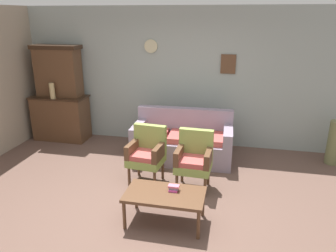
{
  "coord_description": "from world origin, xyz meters",
  "views": [
    {
      "loc": [
        1.1,
        -3.66,
        2.54
      ],
      "look_at": [
        0.06,
        1.12,
        0.85
      ],
      "focal_mm": 34.66,
      "sensor_mm": 36.0,
      "label": 1
    }
  ],
  "objects_px": {
    "side_cabinet": "(61,118)",
    "armchair_row_middle": "(147,152)",
    "floral_couch": "(183,142)",
    "armchair_by_doorway": "(194,158)",
    "book_stack_on_table": "(174,188)",
    "floor_vase_by_wall": "(335,143)",
    "vase_on_cabinet": "(52,91)",
    "coffee_table": "(165,196)"
  },
  "relations": [
    {
      "from": "side_cabinet",
      "to": "armchair_row_middle",
      "type": "distance_m",
      "value": 2.7
    },
    {
      "from": "floral_couch",
      "to": "armchair_by_doorway",
      "type": "height_order",
      "value": "same"
    },
    {
      "from": "armchair_by_doorway",
      "to": "book_stack_on_table",
      "type": "relative_size",
      "value": 6.48
    },
    {
      "from": "armchair_by_doorway",
      "to": "floor_vase_by_wall",
      "type": "xyz_separation_m",
      "value": [
        2.31,
        1.38,
        -0.1
      ]
    },
    {
      "from": "armchair_row_middle",
      "to": "armchair_by_doorway",
      "type": "distance_m",
      "value": 0.75
    },
    {
      "from": "book_stack_on_table",
      "to": "floor_vase_by_wall",
      "type": "height_order",
      "value": "floor_vase_by_wall"
    },
    {
      "from": "floral_couch",
      "to": "book_stack_on_table",
      "type": "bearing_deg",
      "value": -83.73
    },
    {
      "from": "side_cabinet",
      "to": "book_stack_on_table",
      "type": "height_order",
      "value": "side_cabinet"
    },
    {
      "from": "armchair_by_doorway",
      "to": "book_stack_on_table",
      "type": "bearing_deg",
      "value": -99.11
    },
    {
      "from": "armchair_row_middle",
      "to": "vase_on_cabinet",
      "type": "bearing_deg",
      "value": 151.7
    },
    {
      "from": "coffee_table",
      "to": "armchair_by_doorway",
      "type": "bearing_deg",
      "value": 76.18
    },
    {
      "from": "side_cabinet",
      "to": "vase_on_cabinet",
      "type": "height_order",
      "value": "vase_on_cabinet"
    },
    {
      "from": "floral_couch",
      "to": "floor_vase_by_wall",
      "type": "relative_size",
      "value": 2.26
    },
    {
      "from": "floor_vase_by_wall",
      "to": "side_cabinet",
      "type": "bearing_deg",
      "value": 178.93
    },
    {
      "from": "side_cabinet",
      "to": "armchair_by_doorway",
      "type": "bearing_deg",
      "value": -26.02
    },
    {
      "from": "floral_couch",
      "to": "armchair_row_middle",
      "type": "height_order",
      "value": "same"
    },
    {
      "from": "floral_couch",
      "to": "book_stack_on_table",
      "type": "relative_size",
      "value": 12.88
    },
    {
      "from": "coffee_table",
      "to": "side_cabinet",
      "type": "bearing_deg",
      "value": 138.98
    },
    {
      "from": "armchair_by_doorway",
      "to": "book_stack_on_table",
      "type": "distance_m",
      "value": 0.88
    },
    {
      "from": "coffee_table",
      "to": "floor_vase_by_wall",
      "type": "distance_m",
      "value": 3.46
    },
    {
      "from": "floor_vase_by_wall",
      "to": "coffee_table",
      "type": "bearing_deg",
      "value": -137.46
    },
    {
      "from": "armchair_row_middle",
      "to": "coffee_table",
      "type": "height_order",
      "value": "armchair_row_middle"
    },
    {
      "from": "side_cabinet",
      "to": "vase_on_cabinet",
      "type": "xyz_separation_m",
      "value": [
        -0.02,
        -0.19,
        0.62
      ]
    },
    {
      "from": "book_stack_on_table",
      "to": "vase_on_cabinet",
      "type": "bearing_deg",
      "value": 143.44
    },
    {
      "from": "armchair_row_middle",
      "to": "armchair_by_doorway",
      "type": "bearing_deg",
      "value": -3.96
    },
    {
      "from": "vase_on_cabinet",
      "to": "armchair_row_middle",
      "type": "relative_size",
      "value": 0.35
    },
    {
      "from": "side_cabinet",
      "to": "coffee_table",
      "type": "distance_m",
      "value": 3.72
    },
    {
      "from": "side_cabinet",
      "to": "book_stack_on_table",
      "type": "bearing_deg",
      "value": -39.06
    },
    {
      "from": "floral_couch",
      "to": "coffee_table",
      "type": "relative_size",
      "value": 1.79
    },
    {
      "from": "side_cabinet",
      "to": "floral_couch",
      "type": "xyz_separation_m",
      "value": [
        2.69,
        -0.49,
        -0.14
      ]
    },
    {
      "from": "vase_on_cabinet",
      "to": "armchair_by_doorway",
      "type": "bearing_deg",
      "value": -22.95
    },
    {
      "from": "armchair_by_doorway",
      "to": "floor_vase_by_wall",
      "type": "relative_size",
      "value": 1.14
    },
    {
      "from": "vase_on_cabinet",
      "to": "book_stack_on_table",
      "type": "distance_m",
      "value": 3.69
    },
    {
      "from": "vase_on_cabinet",
      "to": "coffee_table",
      "type": "distance_m",
      "value": 3.68
    },
    {
      "from": "book_stack_on_table",
      "to": "armchair_by_doorway",
      "type": "bearing_deg",
      "value": 80.89
    },
    {
      "from": "book_stack_on_table",
      "to": "side_cabinet",
      "type": "bearing_deg",
      "value": 140.94
    },
    {
      "from": "armchair_row_middle",
      "to": "book_stack_on_table",
      "type": "height_order",
      "value": "armchair_row_middle"
    },
    {
      "from": "coffee_table",
      "to": "vase_on_cabinet",
      "type": "bearing_deg",
      "value": 141.44
    },
    {
      "from": "floral_couch",
      "to": "armchair_row_middle",
      "type": "bearing_deg",
      "value": -113.23
    },
    {
      "from": "vase_on_cabinet",
      "to": "armchair_by_doorway",
      "type": "height_order",
      "value": "vase_on_cabinet"
    },
    {
      "from": "armchair_row_middle",
      "to": "floor_vase_by_wall",
      "type": "relative_size",
      "value": 1.14
    },
    {
      "from": "floor_vase_by_wall",
      "to": "floral_couch",
      "type": "bearing_deg",
      "value": -171.73
    }
  ]
}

